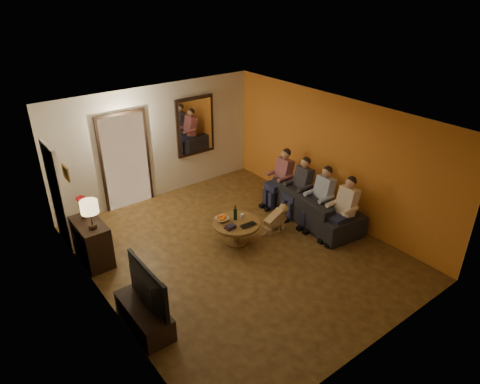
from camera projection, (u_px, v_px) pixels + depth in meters
floor at (237, 251)px, 8.13m from camera, size 5.00×6.00×0.01m
ceiling at (237, 119)px, 6.95m from camera, size 5.00×6.00×0.01m
back_wall at (157, 143)px, 9.66m from camera, size 5.00×0.02×2.60m
front_wall at (379, 275)px, 5.42m from camera, size 5.00×0.02×2.60m
left_wall at (99, 238)px, 6.19m from camera, size 0.02×6.00×2.60m
right_wall at (333, 157)px, 8.89m from camera, size 0.02×6.00×2.60m
orange_accent at (332, 157)px, 8.88m from camera, size 0.01×6.00×2.60m
kitchen_doorway at (126, 162)px, 9.33m from camera, size 1.00×0.06×2.10m
door_trim at (126, 162)px, 9.32m from camera, size 1.12×0.04×2.22m
fridge_glimpse at (137, 165)px, 9.53m from camera, size 0.45×0.03×1.70m
mirror_frame at (195, 126)px, 10.08m from camera, size 1.00×0.05×1.40m
mirror_glass at (196, 126)px, 10.06m from camera, size 0.86×0.02×1.26m
white_door at (57, 196)px, 7.96m from camera, size 0.06×0.85×2.04m
framed_art at (66, 173)px, 6.87m from camera, size 0.03×0.28×0.24m
art_canvas at (67, 173)px, 6.88m from camera, size 0.01×0.22×0.18m
dresser at (92, 242)px, 7.68m from camera, size 0.45×0.91×0.80m
table_lamp at (91, 215)px, 7.22m from camera, size 0.30×0.30×0.54m
flower_vase at (82, 207)px, 7.55m from camera, size 0.14×0.14×0.44m
tv_stand at (144, 316)px, 6.33m from camera, size 0.45×1.13×0.38m
tv at (141, 288)px, 6.10m from camera, size 1.13×0.15×0.65m
sofa at (313, 203)px, 9.11m from camera, size 2.46×1.23×0.69m
person_a at (344, 211)px, 8.30m from camera, size 0.60×0.40×1.20m
person_b at (321, 199)px, 8.72m from camera, size 0.60×0.40×1.20m
person_c at (300, 189)px, 9.15m from camera, size 0.60×0.40×1.20m
person_d at (281, 179)px, 9.57m from camera, size 0.60×0.40×1.20m
dog at (275, 219)px, 8.65m from camera, size 0.57×0.26×0.56m
coffee_table at (236, 232)px, 8.31m from camera, size 1.00×1.00×0.45m
bowl at (222, 219)px, 8.25m from camera, size 0.26×0.26×0.06m
oranges at (222, 216)px, 8.22m from camera, size 0.20×0.20×0.08m
wine_bottle at (235, 212)px, 8.23m from camera, size 0.07×0.07×0.31m
wine_glass at (242, 216)px, 8.31m from camera, size 0.06×0.06×0.10m
book_stack at (230, 227)px, 8.00m from camera, size 0.20×0.15×0.07m
laptop at (249, 226)px, 8.05m from camera, size 0.34×0.23×0.03m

